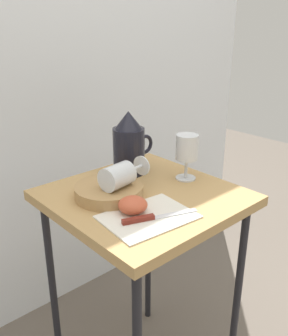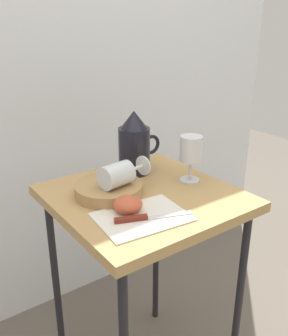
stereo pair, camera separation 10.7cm
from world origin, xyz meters
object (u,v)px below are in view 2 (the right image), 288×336
(apple_half_left, at_px, (128,204))
(knife, at_px, (142,218))
(basket_tray, at_px, (109,189))
(table, at_px, (144,217))
(wine_glass_tipped_near, at_px, (118,175))
(pitcher, at_px, (135,148))
(wine_glass_upright, at_px, (191,151))

(apple_half_left, bearing_deg, knife, -83.77)
(basket_tray, height_order, apple_half_left, apple_half_left)
(basket_tray, bearing_deg, table, -29.72)
(table, bearing_deg, wine_glass_tipped_near, 161.68)
(pitcher, xyz_separation_m, apple_half_left, (-0.18, -0.23, -0.06))
(pitcher, xyz_separation_m, wine_glass_tipped_near, (-0.15, -0.13, -0.01))
(knife, bearing_deg, wine_glass_tipped_near, 80.91)
(basket_tray, relative_size, wine_glass_upright, 1.35)
(table, xyz_separation_m, basket_tray, (-0.09, 0.05, 0.10))
(basket_tray, bearing_deg, knife, -92.81)
(table, distance_m, knife, 0.18)
(basket_tray, distance_m, wine_glass_upright, 0.28)
(basket_tray, relative_size, knife, 0.99)
(basket_tray, bearing_deg, wine_glass_upright, -12.59)
(wine_glass_upright, bearing_deg, basket_tray, 167.41)
(wine_glass_upright, bearing_deg, knife, -155.76)
(pitcher, bearing_deg, apple_half_left, -128.03)
(wine_glass_upright, bearing_deg, apple_half_left, -166.77)
(table, distance_m, pitcher, 0.23)
(table, distance_m, apple_half_left, 0.16)
(pitcher, xyz_separation_m, wine_glass_upright, (0.10, -0.16, 0.01))
(table, xyz_separation_m, pitcher, (0.07, 0.15, 0.16))
(wine_glass_tipped_near, distance_m, apple_half_left, 0.11)
(basket_tray, distance_m, knife, 0.18)
(basket_tray, distance_m, apple_half_left, 0.12)
(pitcher, xyz_separation_m, knife, (-0.17, -0.28, -0.08))
(basket_tray, bearing_deg, wine_glass_tipped_near, -59.37)
(table, xyz_separation_m, wine_glass_upright, (0.17, -0.01, 0.18))
(apple_half_left, bearing_deg, wine_glass_upright, 13.23)
(knife, bearing_deg, wine_glass_upright, 24.24)
(wine_glass_tipped_near, relative_size, knife, 0.81)
(pitcher, height_order, knife, pitcher)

